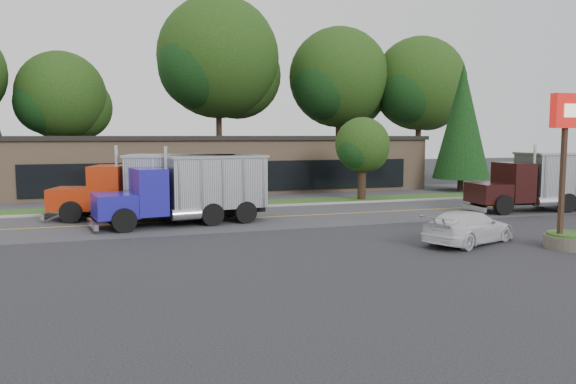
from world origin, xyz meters
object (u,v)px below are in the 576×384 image
object	(u,v)px
dump_truck_blue	(192,188)
dump_truck_red	(156,185)
rally_car	(468,227)
bilo_sign	(572,197)
dump_truck_maroon	(545,180)

from	to	relation	value
dump_truck_blue	dump_truck_red	bearing A→B (deg)	-61.27
rally_car	bilo_sign	bearing A→B (deg)	-145.25
bilo_sign	rally_car	size ratio (longest dim) A/B	1.29
rally_car	dump_truck_maroon	bearing A→B (deg)	-78.22
dump_truck_red	dump_truck_blue	world-z (taller)	same
dump_truck_blue	rally_car	bearing A→B (deg)	130.32
dump_truck_blue	rally_car	distance (m)	13.13
bilo_sign	dump_truck_blue	world-z (taller)	bilo_sign
dump_truck_red	dump_truck_blue	bearing A→B (deg)	142.58
rally_car	dump_truck_red	bearing A→B (deg)	24.36
dump_truck_blue	dump_truck_maroon	size ratio (longest dim) A/B	1.03
bilo_sign	dump_truck_maroon	world-z (taller)	bilo_sign
dump_truck_blue	dump_truck_maroon	bearing A→B (deg)	167.09
dump_truck_red	rally_car	bearing A→B (deg)	152.29
dump_truck_maroon	rally_car	bearing A→B (deg)	39.15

